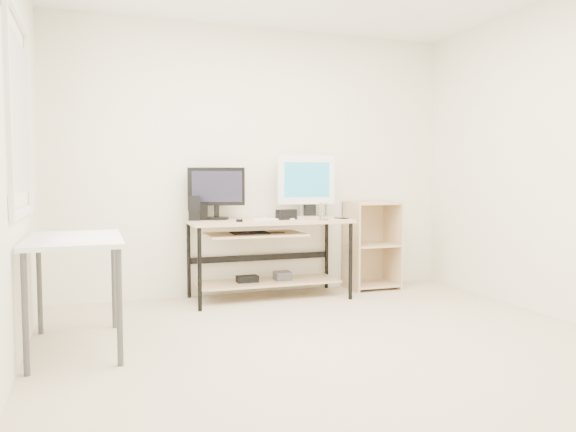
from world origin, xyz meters
The scene contains 16 objects.
room centered at (-0.14, 0.04, 1.32)m, with size 4.01×4.01×2.62m.
desk centered at (-0.03, 1.66, 0.54)m, with size 1.50×0.65×0.75m.
side_table centered at (-1.68, 0.60, 0.67)m, with size 0.60×1.00×0.75m.
shelf_unit centered at (1.15, 1.82, 0.45)m, with size 0.50×0.40×0.90m.
black_monitor centered at (-0.46, 1.82, 1.03)m, with size 0.53×0.22×0.49m.
white_imac centered at (0.43, 1.81, 1.10)m, with size 0.57×0.18×0.61m.
keyboard centered at (0.02, 1.61, 0.76)m, with size 0.39×0.11×0.01m, color white.
mouse centered at (-0.04, 1.67, 0.77)m, with size 0.06×0.10×0.03m, color #B9B9BE.
center_speaker centered at (0.15, 1.59, 0.80)m, with size 0.19×0.08×0.09m, color black.
speaker_left centered at (-0.68, 1.78, 0.87)m, with size 0.13×0.13×0.23m.
speaker_right centered at (0.48, 1.84, 0.82)m, with size 0.11×0.11×0.13m, color black.
audio_controller centered at (-0.60, 1.78, 0.83)m, with size 0.08×0.05×0.16m, color black.
volume_puck centered at (-0.33, 1.47, 0.76)m, with size 0.06×0.06×0.03m, color black.
smartphone centered at (0.69, 1.54, 0.75)m, with size 0.07×0.13×0.01m, color black.
coaster centered at (0.44, 1.39, 0.75)m, with size 0.10×0.10×0.01m, color #A7794B.
drinking_glass centered at (0.44, 1.39, 0.84)m, with size 0.08×0.08×0.16m, color white.
Camera 1 is at (-1.56, -3.35, 1.15)m, focal length 35.00 mm.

